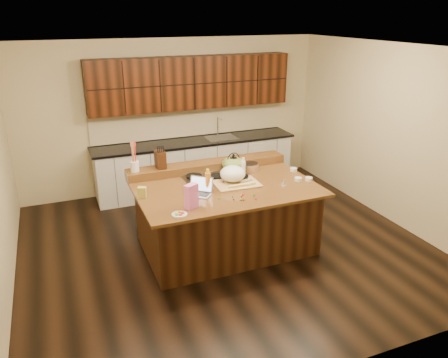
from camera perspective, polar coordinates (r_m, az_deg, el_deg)
name	(u,v)px	position (r m, az deg, el deg)	size (l,w,h in m)	color
room	(225,155)	(5.73, 0.19, 3.10)	(5.52, 5.02, 2.72)	black
island	(225,216)	(6.06, 0.18, -4.89)	(2.40, 1.60, 0.92)	black
back_ledge	(208,166)	(6.46, -2.15, 1.76)	(2.40, 0.30, 0.12)	black
cooktop	(217,177)	(6.13, -0.87, 0.22)	(0.92, 0.52, 0.05)	gray
back_counter	(194,137)	(7.93, -3.88, 5.44)	(3.70, 0.66, 2.40)	silver
kettle	(233,163)	(6.30, 1.24, 2.05)	(0.22, 0.22, 0.19)	black
green_bowl	(233,164)	(6.30, 1.24, 2.01)	(0.34, 0.34, 0.19)	olive
laptop	(200,190)	(5.61, -3.15, -1.39)	(0.39, 0.38, 0.21)	#B7B7BC
oil_bottle	(208,183)	(5.62, -2.10, -0.47)	(0.07, 0.07, 0.27)	orange
vinegar_bottle	(243,169)	(6.12, 2.53, 1.26)	(0.06, 0.06, 0.25)	silver
wooden_tray	(234,176)	(5.92, 1.26, 0.40)	(0.61, 0.49, 0.24)	tan
ramekin_a	(298,179)	(6.13, 9.66, -0.02)	(0.10, 0.10, 0.04)	white
ramekin_b	(309,179)	(6.16, 11.03, 0.01)	(0.10, 0.10, 0.04)	white
ramekin_c	(294,169)	(6.49, 9.07, 1.24)	(0.10, 0.10, 0.04)	white
strainer_bowl	(251,167)	(6.44, 3.49, 1.53)	(0.24, 0.24, 0.09)	#996B3F
kitchen_timer	(284,182)	(5.98, 7.79, -0.34)	(0.08, 0.08, 0.07)	silver
pink_bag	(191,196)	(5.18, -4.28, -2.27)	(0.16, 0.09, 0.30)	pink
candy_plate	(179,214)	(5.08, -5.84, -4.60)	(0.18, 0.18, 0.01)	white
package_box	(142,192)	(5.57, -10.65, -1.74)	(0.10, 0.07, 0.14)	gold
utensil_crock	(135,166)	(6.16, -11.57, 1.63)	(0.12, 0.12, 0.14)	white
knife_block	(160,160)	(6.22, -8.33, 2.53)	(0.12, 0.20, 0.25)	black
gumdrop_0	(243,195)	(5.58, 2.48, -2.05)	(0.02, 0.02, 0.02)	red
gumdrop_1	(232,196)	(5.52, 1.11, -2.26)	(0.02, 0.02, 0.02)	#198C26
gumdrop_2	(244,200)	(5.42, 2.59, -2.75)	(0.02, 0.02, 0.02)	red
gumdrop_3	(254,196)	(5.56, 3.93, -2.17)	(0.02, 0.02, 0.02)	#198C26
gumdrop_4	(256,199)	(5.46, 4.21, -2.62)	(0.02, 0.02, 0.02)	red
gumdrop_5	(241,200)	(5.42, 2.25, -2.75)	(0.02, 0.02, 0.02)	#198C26
gumdrop_6	(234,199)	(5.43, 1.28, -2.69)	(0.02, 0.02, 0.02)	red
gumdrop_7	(219,198)	(5.46, -0.66, -2.56)	(0.02, 0.02, 0.02)	#198C26
gumdrop_8	(242,196)	(5.52, 2.31, -2.29)	(0.02, 0.02, 0.02)	red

